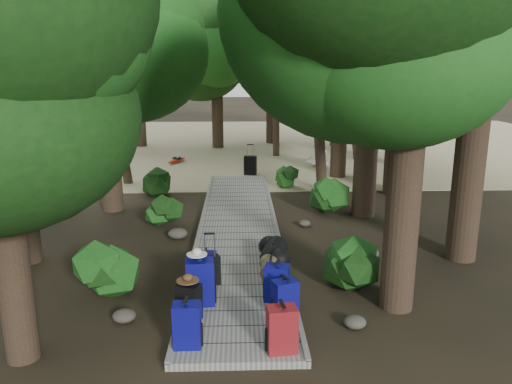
{
  "coord_description": "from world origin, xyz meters",
  "views": [
    {
      "loc": [
        0.04,
        -11.02,
        4.02
      ],
      "look_at": [
        0.45,
        1.05,
        1.0
      ],
      "focal_mm": 35.0,
      "sensor_mm": 36.0,
      "label": 1
    }
  ],
  "objects_px": {
    "backpack_left_b": "(189,300)",
    "backpack_right_d": "(279,279)",
    "backpack_right_b": "(285,297)",
    "suitcase_on_boardwalk": "(210,270)",
    "sun_lounger": "(320,160)",
    "backpack_left_a": "(187,323)",
    "kayak": "(177,159)",
    "backpack_right_c": "(277,281)",
    "backpack_left_d": "(206,264)",
    "duffel_right_khaki": "(271,268)",
    "backpack_left_c": "(200,280)",
    "backpack_right_a": "(282,327)",
    "lone_suitcase_on_sand": "(250,165)",
    "duffel_right_black": "(274,253)"
  },
  "relations": [
    {
      "from": "backpack_left_b",
      "to": "backpack_right_d",
      "type": "relative_size",
      "value": 1.15
    },
    {
      "from": "backpack_right_b",
      "to": "suitcase_on_boardwalk",
      "type": "bearing_deg",
      "value": 112.12
    },
    {
      "from": "backpack_left_b",
      "to": "sun_lounger",
      "type": "xyz_separation_m",
      "value": [
        4.12,
        12.76,
        -0.13
      ]
    },
    {
      "from": "backpack_left_a",
      "to": "kayak",
      "type": "relative_size",
      "value": 0.26
    },
    {
      "from": "backpack_left_a",
      "to": "backpack_right_c",
      "type": "bearing_deg",
      "value": 45.35
    },
    {
      "from": "backpack_left_d",
      "to": "duffel_right_khaki",
      "type": "xyz_separation_m",
      "value": [
        1.23,
        0.05,
        -0.11
      ]
    },
    {
      "from": "backpack_left_c",
      "to": "backpack_right_b",
      "type": "relative_size",
      "value": 1.25
    },
    {
      "from": "backpack_right_a",
      "to": "backpack_right_b",
      "type": "height_order",
      "value": "backpack_right_a"
    },
    {
      "from": "kayak",
      "to": "backpack_right_b",
      "type": "bearing_deg",
      "value": -54.74
    },
    {
      "from": "suitcase_on_boardwalk",
      "to": "sun_lounger",
      "type": "distance_m",
      "value": 12.07
    },
    {
      "from": "backpack_right_b",
      "to": "backpack_right_d",
      "type": "relative_size",
      "value": 1.21
    },
    {
      "from": "sun_lounger",
      "to": "backpack_left_a",
      "type": "bearing_deg",
      "value": -124.89
    },
    {
      "from": "suitcase_on_boardwalk",
      "to": "lone_suitcase_on_sand",
      "type": "bearing_deg",
      "value": 65.34
    },
    {
      "from": "backpack_right_a",
      "to": "sun_lounger",
      "type": "bearing_deg",
      "value": 71.5
    },
    {
      "from": "backpack_right_b",
      "to": "duffel_right_khaki",
      "type": "height_order",
      "value": "backpack_right_b"
    },
    {
      "from": "backpack_left_a",
      "to": "kayak",
      "type": "height_order",
      "value": "backpack_left_a"
    },
    {
      "from": "backpack_right_b",
      "to": "sun_lounger",
      "type": "relative_size",
      "value": 0.37
    },
    {
      "from": "backpack_left_b",
      "to": "backpack_right_c",
      "type": "bearing_deg",
      "value": 46.56
    },
    {
      "from": "backpack_right_a",
      "to": "duffel_right_khaki",
      "type": "xyz_separation_m",
      "value": [
        0.01,
        2.56,
        -0.19
      ]
    },
    {
      "from": "duffel_right_khaki",
      "to": "lone_suitcase_on_sand",
      "type": "distance_m",
      "value": 9.89
    },
    {
      "from": "backpack_right_a",
      "to": "suitcase_on_boardwalk",
      "type": "distance_m",
      "value": 2.54
    },
    {
      "from": "backpack_left_a",
      "to": "duffel_right_khaki",
      "type": "xyz_separation_m",
      "value": [
        1.35,
        2.4,
        -0.19
      ]
    },
    {
      "from": "backpack_left_a",
      "to": "lone_suitcase_on_sand",
      "type": "bearing_deg",
      "value": 84.24
    },
    {
      "from": "backpack_right_d",
      "to": "suitcase_on_boardwalk",
      "type": "distance_m",
      "value": 1.31
    },
    {
      "from": "backpack_left_a",
      "to": "duffel_right_khaki",
      "type": "bearing_deg",
      "value": 60.34
    },
    {
      "from": "sun_lounger",
      "to": "lone_suitcase_on_sand",
      "type": "bearing_deg",
      "value": -174.46
    },
    {
      "from": "backpack_left_a",
      "to": "sun_lounger",
      "type": "distance_m",
      "value": 14.15
    },
    {
      "from": "backpack_left_b",
      "to": "duffel_right_khaki",
      "type": "relative_size",
      "value": 1.21
    },
    {
      "from": "kayak",
      "to": "sun_lounger",
      "type": "xyz_separation_m",
      "value": [
        6.0,
        -1.37,
        0.16
      ]
    },
    {
      "from": "backpack_left_a",
      "to": "lone_suitcase_on_sand",
      "type": "relative_size",
      "value": 1.02
    },
    {
      "from": "backpack_left_d",
      "to": "lone_suitcase_on_sand",
      "type": "bearing_deg",
      "value": 85.72
    },
    {
      "from": "suitcase_on_boardwalk",
      "to": "backpack_right_b",
      "type": "bearing_deg",
      "value": -65.01
    },
    {
      "from": "backpack_left_c",
      "to": "backpack_right_c",
      "type": "bearing_deg",
      "value": -2.2
    },
    {
      "from": "duffel_right_khaki",
      "to": "backpack_left_b",
      "type": "bearing_deg",
      "value": -123.12
    },
    {
      "from": "backpack_right_d",
      "to": "suitcase_on_boardwalk",
      "type": "bearing_deg",
      "value": 172.28
    },
    {
      "from": "suitcase_on_boardwalk",
      "to": "duffel_right_black",
      "type": "bearing_deg",
      "value": 18.39
    },
    {
      "from": "backpack_left_b",
      "to": "backpack_right_d",
      "type": "xyz_separation_m",
      "value": [
        1.49,
        0.85,
        -0.04
      ]
    },
    {
      "from": "backpack_left_a",
      "to": "backpack_right_c",
      "type": "relative_size",
      "value": 1.04
    },
    {
      "from": "backpack_left_b",
      "to": "lone_suitcase_on_sand",
      "type": "bearing_deg",
      "value": 106.72
    },
    {
      "from": "backpack_right_c",
      "to": "backpack_right_d",
      "type": "distance_m",
      "value": 0.24
    },
    {
      "from": "backpack_left_c",
      "to": "duffel_right_black",
      "type": "xyz_separation_m",
      "value": [
        1.37,
        1.74,
        -0.2
      ]
    },
    {
      "from": "kayak",
      "to": "suitcase_on_boardwalk",
      "type": "bearing_deg",
      "value": -58.8
    },
    {
      "from": "backpack_left_a",
      "to": "sun_lounger",
      "type": "height_order",
      "value": "backpack_left_a"
    },
    {
      "from": "backpack_right_a",
      "to": "lone_suitcase_on_sand",
      "type": "bearing_deg",
      "value": 83.45
    },
    {
      "from": "backpack_left_a",
      "to": "backpack_right_a",
      "type": "height_order",
      "value": "backpack_right_a"
    },
    {
      "from": "backpack_left_b",
      "to": "kayak",
      "type": "bearing_deg",
      "value": 120.46
    },
    {
      "from": "backpack_left_c",
      "to": "backpack_right_a",
      "type": "bearing_deg",
      "value": -56.1
    },
    {
      "from": "duffel_right_khaki",
      "to": "duffel_right_black",
      "type": "xyz_separation_m",
      "value": [
        0.11,
        0.67,
        0.05
      ]
    },
    {
      "from": "backpack_left_d",
      "to": "backpack_right_a",
      "type": "relative_size",
      "value": 0.8
    },
    {
      "from": "lone_suitcase_on_sand",
      "to": "kayak",
      "type": "relative_size",
      "value": 0.25
    }
  ]
}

